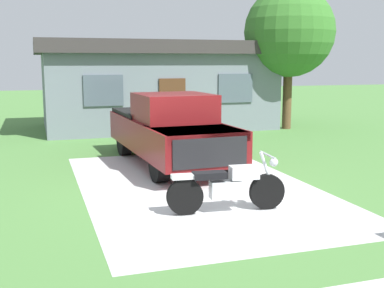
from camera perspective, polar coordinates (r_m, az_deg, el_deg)
The scene contains 6 objects.
ground_plane at distance 10.75m, azimuth 0.47°, elevation -4.98°, with size 80.00×80.00×0.00m, color #4C7E3D.
driveway_pad at distance 10.75m, azimuth 0.47°, elevation -4.96°, with size 4.89×8.04×0.01m, color #BDBDBD.
motorcycle at distance 8.90m, azimuth 4.18°, elevation -4.96°, with size 2.21×0.70×1.09m.
pickup_truck at distance 12.96m, azimuth -2.75°, elevation 1.80°, with size 2.28×5.72×1.90m.
shade_tree at distance 20.29m, azimuth 11.26°, elevation 12.66°, with size 3.60×3.60×5.68m.
neighbor_house at distance 20.58m, azimuth -4.22°, elevation 6.99°, with size 9.60×5.60×3.50m.
Camera 1 is at (-3.27, -9.88, 2.69)m, focal length 45.79 mm.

